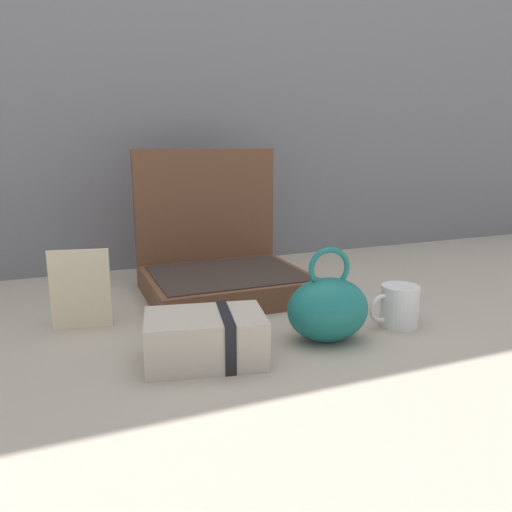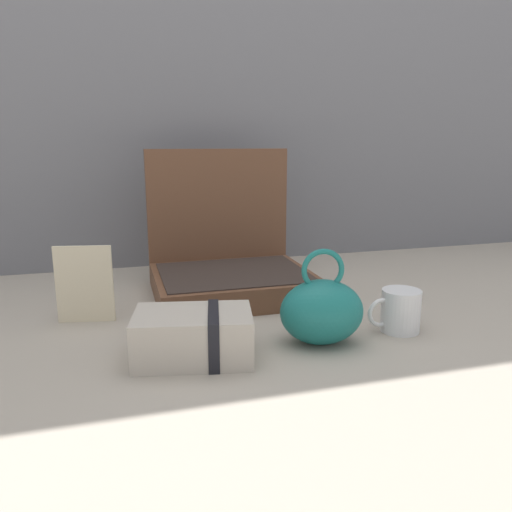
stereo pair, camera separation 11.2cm
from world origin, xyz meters
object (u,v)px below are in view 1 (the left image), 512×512
at_px(open_suitcase, 221,263).
at_px(coffee_mug, 399,306).
at_px(teal_pouch_handbag, 328,308).
at_px(cream_toiletry_bag, 207,338).
at_px(info_card_left, 80,289).

bearing_deg(open_suitcase, coffee_mug, -53.92).
distance_m(teal_pouch_handbag, coffee_mug, 0.19).
distance_m(cream_toiletry_bag, info_card_left, 0.34).
bearing_deg(open_suitcase, info_card_left, -158.19).
relative_size(cream_toiletry_bag, coffee_mug, 2.01).
xyz_separation_m(cream_toiletry_bag, info_card_left, (-0.21, 0.26, 0.04)).
height_order(cream_toiletry_bag, coffee_mug, same).
distance_m(open_suitcase, coffee_mug, 0.49).
height_order(teal_pouch_handbag, info_card_left, teal_pouch_handbag).
bearing_deg(open_suitcase, cream_toiletry_bag, -111.20).
bearing_deg(open_suitcase, teal_pouch_handbag, -76.54).
relative_size(open_suitcase, info_card_left, 2.32).
height_order(coffee_mug, info_card_left, info_card_left).
bearing_deg(teal_pouch_handbag, coffee_mug, 4.64).
relative_size(teal_pouch_handbag, coffee_mug, 1.64).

